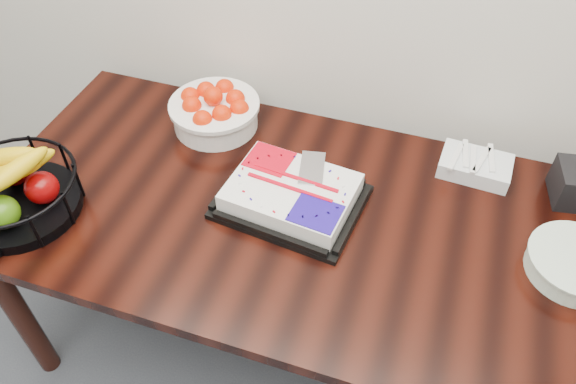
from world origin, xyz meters
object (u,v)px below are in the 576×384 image
(table, at_px, (291,230))
(cake_tray, at_px, (291,195))
(fruit_basket, at_px, (14,190))
(plate_stack, at_px, (575,264))
(tangerine_bowl, at_px, (214,106))

(table, distance_m, cake_tray, 0.13)
(fruit_basket, bearing_deg, cake_tray, 20.16)
(cake_tray, distance_m, fruit_basket, 0.78)
(cake_tray, height_order, fruit_basket, fruit_basket)
(table, xyz_separation_m, plate_stack, (0.76, 0.03, 0.12))
(table, distance_m, plate_stack, 0.77)
(tangerine_bowl, xyz_separation_m, plate_stack, (1.12, -0.26, -0.05))
(table, relative_size, plate_stack, 7.22)
(cake_tray, xyz_separation_m, fruit_basket, (-0.73, -0.27, 0.04))
(cake_tray, xyz_separation_m, plate_stack, (0.77, 0.00, -0.01))
(plate_stack, bearing_deg, fruit_basket, -169.70)
(fruit_basket, distance_m, plate_stack, 1.53)
(cake_tray, relative_size, plate_stack, 1.73)
(fruit_basket, bearing_deg, plate_stack, 10.30)
(tangerine_bowl, height_order, plate_stack, tangerine_bowl)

